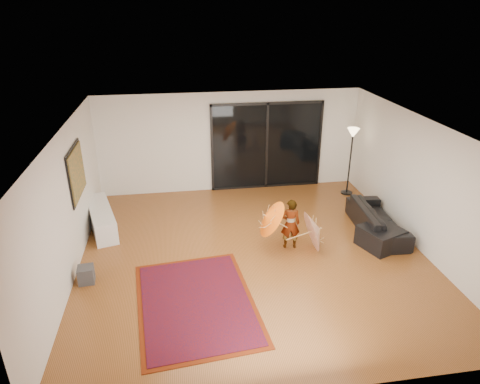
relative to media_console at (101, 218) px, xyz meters
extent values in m
plane|color=brown|center=(3.25, -1.67, -0.26)|extent=(7.00, 7.00, 0.00)
plane|color=white|center=(3.25, -1.67, 2.44)|extent=(7.00, 7.00, 0.00)
plane|color=silver|center=(3.25, 1.83, 1.09)|extent=(7.00, 0.00, 7.00)
plane|color=silver|center=(3.25, -5.17, 1.09)|extent=(7.00, 0.00, 7.00)
plane|color=silver|center=(-0.25, -1.67, 1.09)|extent=(0.00, 7.00, 7.00)
plane|color=silver|center=(6.75, -1.67, 1.09)|extent=(0.00, 7.00, 7.00)
cube|color=black|center=(4.25, 1.80, 0.94)|extent=(3.00, 0.04, 2.40)
cube|color=black|center=(4.25, 1.78, 2.11)|extent=(3.06, 0.06, 0.06)
cube|color=black|center=(4.25, 1.78, -0.23)|extent=(3.06, 0.06, 0.06)
cube|color=black|center=(4.25, 1.78, 0.94)|extent=(0.06, 0.06, 2.40)
cube|color=black|center=(-0.23, -0.67, 1.39)|extent=(0.02, 1.28, 1.08)
cube|color=#1D4A3B|center=(-0.21, -0.67, 1.39)|extent=(0.03, 1.18, 0.98)
cube|color=white|center=(0.00, 0.00, 0.00)|extent=(0.93, 1.90, 0.51)
cube|color=#424244|center=(0.00, -2.13, -0.09)|extent=(0.31, 0.31, 0.32)
cube|color=#5C1C07|center=(1.98, -3.05, -0.25)|extent=(2.23, 2.94, 0.01)
cube|color=#6B0B0A|center=(1.98, -3.05, -0.24)|extent=(2.06, 2.77, 0.02)
imported|color=black|center=(6.20, -1.13, 0.04)|extent=(0.94, 2.10, 0.60)
cube|color=black|center=(5.98, -1.77, -0.04)|extent=(0.99, 0.99, 0.44)
cylinder|color=black|center=(6.35, 1.00, -0.24)|extent=(0.31, 0.31, 0.03)
cylinder|color=black|center=(6.35, 1.00, 0.59)|extent=(0.04, 0.04, 1.68)
cone|color=#FFD899|center=(6.35, 1.00, 1.45)|extent=(0.31, 0.31, 0.25)
imported|color=#999999|center=(4.07, -1.49, 0.30)|extent=(0.44, 0.32, 1.11)
cone|color=orange|center=(3.52, -1.54, 0.48)|extent=(0.59, 0.81, 0.77)
cylinder|color=tan|center=(3.52, -1.54, 0.14)|extent=(0.43, 0.02, 0.30)
cylinder|color=tan|center=(3.52, -1.54, 0.58)|extent=(0.05, 0.02, 0.05)
cone|color=silver|center=(4.67, -1.64, 0.25)|extent=(0.42, 0.87, 0.89)
cylinder|color=tan|center=(4.67, -1.64, -0.12)|extent=(0.54, 0.02, 0.17)
cylinder|color=tan|center=(4.67, -1.64, 0.36)|extent=(0.05, 0.02, 0.04)
camera|label=1|loc=(1.81, -9.12, 4.54)|focal=32.00mm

